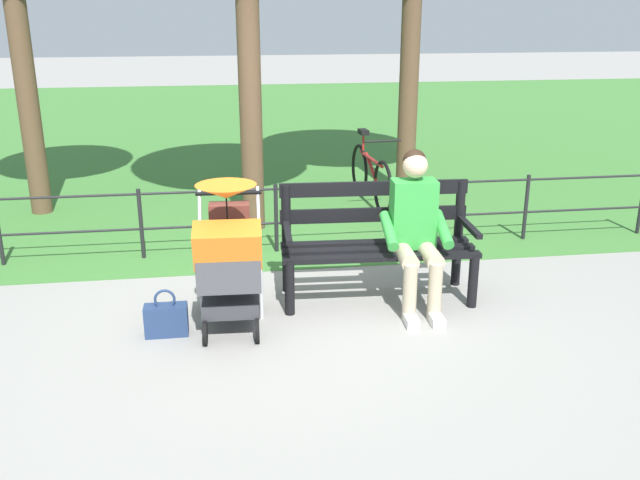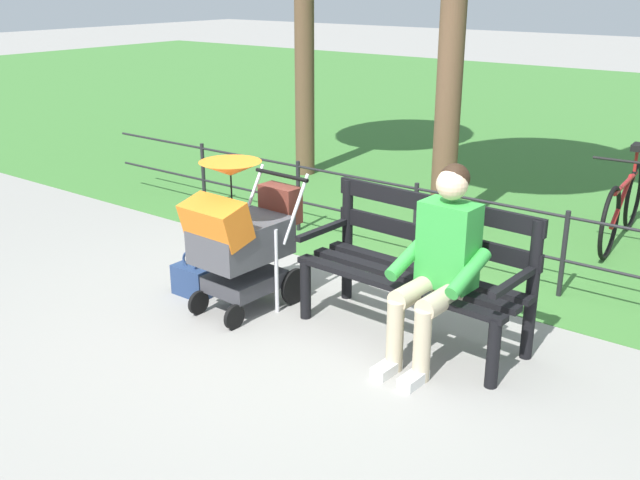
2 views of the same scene
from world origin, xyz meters
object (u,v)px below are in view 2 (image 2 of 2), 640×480
Objects in this scene: stroller at (241,234)px; bicycle at (623,205)px; park_bench at (419,263)px; handbag at (191,280)px; person_on_bench at (439,260)px.

stroller is 0.69× the size of bicycle.
stroller is 3.71m from bicycle.
park_bench is at bearing 78.57° from bicycle.
handbag is at bearing 7.59° from stroller.
person_on_bench is at bearing -171.55° from stroller.
bicycle is at bearing -101.43° from park_bench.
handbag is at bearing 8.23° from person_on_bench.
stroller reaches higher than park_bench.
person_on_bench is at bearing -171.77° from handbag.
stroller is at bearing 61.00° from bicycle.
park_bench is 1.31m from stroller.
person_on_bench is 1.11× the size of stroller.
handbag is (0.49, 0.07, -0.47)m from stroller.
bicycle is at bearing -124.67° from handbag.
person_on_bench is 0.77× the size of bicycle.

